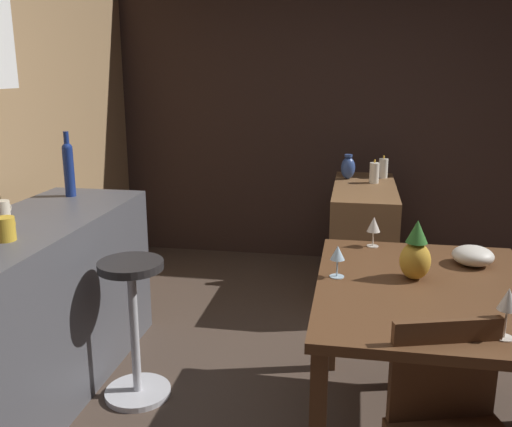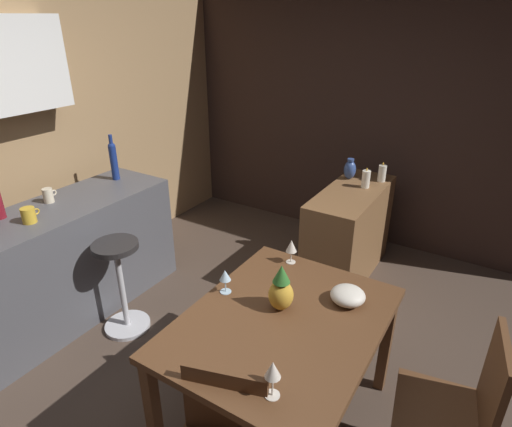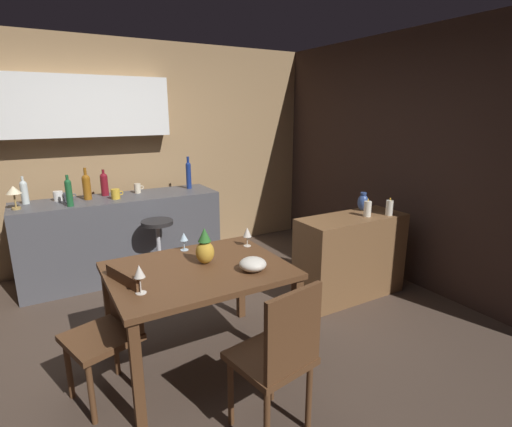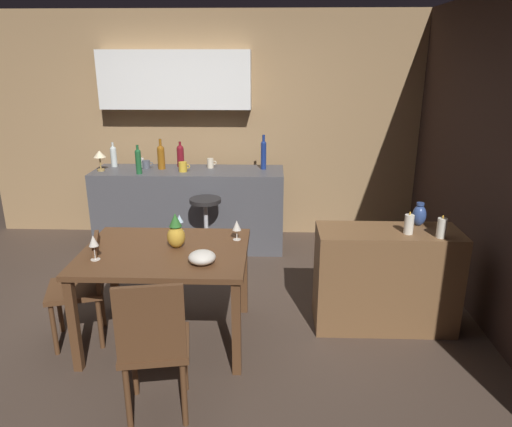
% 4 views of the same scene
% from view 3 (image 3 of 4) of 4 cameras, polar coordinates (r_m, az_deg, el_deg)
% --- Properties ---
extents(ground_plane, '(9.00, 9.00, 0.00)m').
position_cam_3_polar(ground_plane, '(3.40, -10.37, -17.55)').
color(ground_plane, '#47382D').
extents(wall_kitchen_back, '(5.20, 0.33, 2.60)m').
position_cam_3_polar(wall_kitchen_back, '(4.89, -20.33, 9.35)').
color(wall_kitchen_back, '#9E7A51').
rests_on(wall_kitchen_back, ground_plane).
extents(wall_side_right, '(0.10, 4.40, 2.60)m').
position_cam_3_polar(wall_side_right, '(4.62, 18.75, 7.81)').
color(wall_side_right, '#33231E').
rests_on(wall_side_right, ground_plane).
extents(dining_table, '(1.21, 0.94, 0.74)m').
position_cam_3_polar(dining_table, '(2.81, -8.42, -9.52)').
color(dining_table, '#56351E').
rests_on(dining_table, ground_plane).
extents(kitchen_counter, '(2.10, 0.60, 0.90)m').
position_cam_3_polar(kitchen_counter, '(4.57, -18.96, -3.22)').
color(kitchen_counter, '#4C4C51').
rests_on(kitchen_counter, ground_plane).
extents(sideboard_cabinet, '(1.10, 0.44, 0.82)m').
position_cam_3_polar(sideboard_cabinet, '(3.97, 13.65, -6.14)').
color(sideboard_cabinet, brown).
rests_on(sideboard_cabinet, ground_plane).
extents(chair_near_window, '(0.50, 0.50, 0.82)m').
position_cam_3_polar(chair_near_window, '(2.74, -20.66, -15.64)').
color(chair_near_window, '#56351E').
rests_on(chair_near_window, ground_plane).
extents(chair_by_doorway, '(0.46, 0.46, 0.94)m').
position_cam_3_polar(chair_by_doorway, '(2.26, 3.29, -20.10)').
color(chair_by_doorway, '#56351E').
rests_on(chair_by_doorway, ground_plane).
extents(bar_stool, '(0.34, 0.34, 0.73)m').
position_cam_3_polar(bar_stool, '(4.16, -14.03, -5.52)').
color(bar_stool, '#262323').
rests_on(bar_stool, ground_plane).
extents(wine_glass_left, '(0.07, 0.07, 0.18)m').
position_cam_3_polar(wine_glass_left, '(2.44, -16.75, -8.28)').
color(wine_glass_left, silver).
rests_on(wine_glass_left, dining_table).
extents(wine_glass_right, '(0.07, 0.07, 0.16)m').
position_cam_3_polar(wine_glass_right, '(3.13, -1.30, -2.83)').
color(wine_glass_right, silver).
rests_on(wine_glass_right, dining_table).
extents(wine_glass_center, '(0.06, 0.06, 0.14)m').
position_cam_3_polar(wine_glass_center, '(3.10, -10.55, -3.48)').
color(wine_glass_center, silver).
rests_on(wine_glass_center, dining_table).
extents(pineapple_centerpiece, '(0.13, 0.13, 0.27)m').
position_cam_3_polar(pineapple_centerpiece, '(2.81, -7.52, -5.09)').
color(pineapple_centerpiece, gold).
rests_on(pineapple_centerpiece, dining_table).
extents(fruit_bowl, '(0.19, 0.19, 0.09)m').
position_cam_3_polar(fruit_bowl, '(2.69, -0.47, -7.44)').
color(fruit_bowl, beige).
rests_on(fruit_bowl, dining_table).
extents(wine_bottle_ruby, '(0.08, 0.08, 0.29)m').
position_cam_3_polar(wine_bottle_ruby, '(4.58, -21.39, 4.15)').
color(wine_bottle_ruby, maroon).
rests_on(wine_bottle_ruby, kitchen_counter).
extents(wine_bottle_amber, '(0.08, 0.08, 0.34)m').
position_cam_3_polar(wine_bottle_amber, '(4.43, -23.61, 3.75)').
color(wine_bottle_amber, '#8C5114').
rests_on(wine_bottle_amber, kitchen_counter).
extents(wine_bottle_cobalt, '(0.06, 0.06, 0.38)m').
position_cam_3_polar(wine_bottle_cobalt, '(4.72, -9.88, 5.77)').
color(wine_bottle_cobalt, navy).
rests_on(wine_bottle_cobalt, kitchen_counter).
extents(wine_bottle_green, '(0.06, 0.06, 0.31)m').
position_cam_3_polar(wine_bottle_green, '(4.19, -25.79, 2.93)').
color(wine_bottle_green, '#1E592D').
rests_on(wine_bottle_green, kitchen_counter).
extents(wine_bottle_clear, '(0.07, 0.07, 0.28)m').
position_cam_3_polar(wine_bottle_clear, '(4.51, -30.89, 2.82)').
color(wine_bottle_clear, silver).
rests_on(wine_bottle_clear, kitchen_counter).
extents(cup_cream, '(0.11, 0.07, 0.11)m').
position_cam_3_polar(cup_cream, '(4.61, -16.98, 3.57)').
color(cup_cream, beige).
rests_on(cup_cream, kitchen_counter).
extents(cup_slate, '(0.12, 0.09, 0.09)m').
position_cam_3_polar(cup_slate, '(4.47, -25.84, 2.24)').
color(cup_slate, '#515660').
rests_on(cup_slate, kitchen_counter).
extents(cup_white, '(0.13, 0.09, 0.10)m').
position_cam_3_polar(cup_white, '(4.52, -27.01, 2.31)').
color(cup_white, white).
rests_on(cup_white, kitchen_counter).
extents(cup_mustard, '(0.13, 0.09, 0.11)m').
position_cam_3_polar(cup_mustard, '(4.37, -19.90, 2.71)').
color(cup_mustard, gold).
rests_on(cup_mustard, kitchen_counter).
extents(counter_lamp, '(0.13, 0.13, 0.23)m').
position_cam_3_polar(counter_lamp, '(4.29, -32.03, 2.74)').
color(counter_lamp, '#A58447').
rests_on(counter_lamp, kitchen_counter).
extents(pillar_candle_tall, '(0.07, 0.07, 0.17)m').
position_cam_3_polar(pillar_candle_tall, '(3.98, 19.00, 0.82)').
color(pillar_candle_tall, white).
rests_on(pillar_candle_tall, sideboard_cabinet).
extents(pillar_candle_short, '(0.07, 0.07, 0.18)m').
position_cam_3_polar(pillar_candle_short, '(3.87, 16.05, 0.67)').
color(pillar_candle_short, white).
rests_on(pillar_candle_short, sideboard_cabinet).
extents(vase_ceramic_blue, '(0.11, 0.11, 0.19)m').
position_cam_3_polar(vase_ceramic_blue, '(4.09, 15.42, 1.63)').
color(vase_ceramic_blue, '#334C8C').
rests_on(vase_ceramic_blue, sideboard_cabinet).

